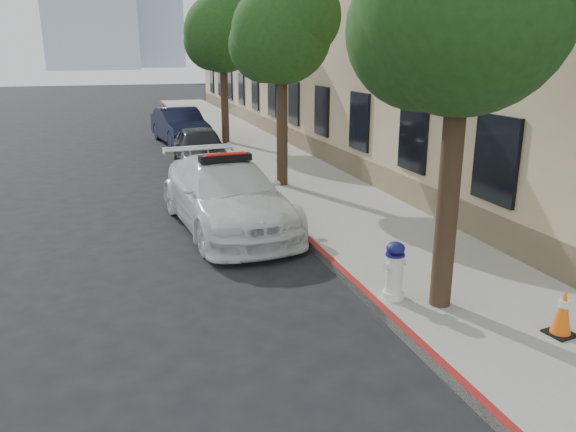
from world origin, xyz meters
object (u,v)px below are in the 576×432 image
at_px(police_car, 226,194).
at_px(traffic_cone, 563,312).
at_px(fire_hydrant, 394,271).
at_px(parked_car_mid, 200,148).
at_px(parked_car_far, 180,126).

distance_m(police_car, traffic_cone, 7.04).
bearing_deg(fire_hydrant, parked_car_mid, 81.25).
relative_size(fire_hydrant, traffic_cone, 1.38).
distance_m(police_car, parked_car_mid, 6.53).
relative_size(parked_car_far, fire_hydrant, 5.03).
bearing_deg(fire_hydrant, police_car, 94.25).
distance_m(parked_car_far, fire_hydrant, 16.67).
bearing_deg(parked_car_far, traffic_cone, -89.32).
bearing_deg(police_car, fire_hydrant, -76.33).
height_order(police_car, traffic_cone, police_car).
bearing_deg(fire_hydrant, traffic_cone, -61.69).
xyz_separation_m(parked_car_mid, parked_car_far, (0.00, 5.48, 0.05)).
distance_m(fire_hydrant, traffic_cone, 2.28).
bearing_deg(police_car, parked_car_mid, 80.96).
relative_size(parked_car_mid, parked_car_far, 0.90).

